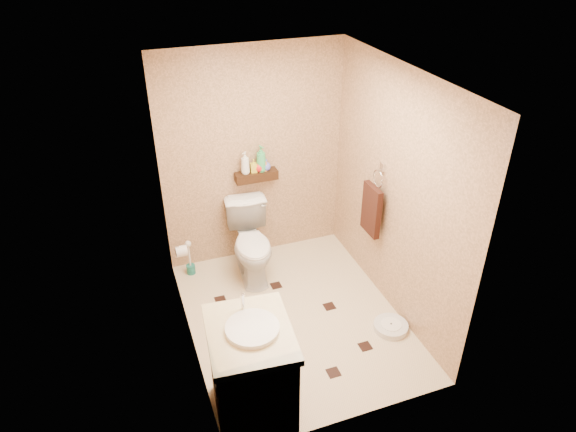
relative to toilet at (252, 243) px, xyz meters
name	(u,v)px	position (x,y,z in m)	size (l,w,h in m)	color
ground	(294,317)	(0.17, -0.83, -0.40)	(2.50, 2.50, 0.00)	beige
wall_back	(254,158)	(0.17, 0.42, 0.80)	(2.00, 0.04, 2.40)	tan
wall_front	(360,302)	(0.17, -2.08, 0.80)	(2.00, 0.04, 2.40)	tan
wall_left	(180,235)	(-0.83, -0.83, 0.80)	(0.04, 2.50, 2.40)	tan
wall_right	(395,195)	(1.17, -0.83, 0.80)	(0.04, 2.50, 2.40)	tan
ceiling	(296,77)	(0.17, -0.83, 2.00)	(2.00, 2.50, 0.02)	silver
wall_shelf	(256,176)	(0.17, 0.34, 0.62)	(0.46, 0.14, 0.10)	#331E0E
floor_accents	(295,323)	(0.16, -0.92, -0.40)	(1.22, 1.42, 0.01)	black
toilet	(252,243)	(0.00, 0.00, 0.00)	(0.45, 0.79, 0.81)	white
vanity	(252,373)	(-0.53, -1.78, 0.06)	(0.68, 0.79, 1.04)	brown
bathroom_scale	(391,327)	(0.99, -1.30, -0.37)	(0.41, 0.41, 0.07)	silver
toilet_brush	(190,262)	(-0.65, 0.24, -0.25)	(0.10, 0.10, 0.43)	#1B6D61
towel_ring	(372,208)	(1.09, -0.58, 0.54)	(0.12, 0.30, 0.76)	silver
toilet_paper	(181,251)	(-0.77, -0.18, 0.20)	(0.12, 0.11, 0.12)	silver
bottle_a	(245,163)	(0.06, 0.34, 0.79)	(0.09, 0.09, 0.25)	silver
bottle_b	(254,166)	(0.15, 0.34, 0.74)	(0.07, 0.07, 0.15)	gold
bottle_c	(259,165)	(0.21, 0.34, 0.74)	(0.11, 0.11, 0.14)	red
bottle_d	(261,159)	(0.23, 0.34, 0.81)	(0.11, 0.11, 0.29)	#39AB60
bottle_e	(262,164)	(0.25, 0.34, 0.75)	(0.08, 0.08, 0.17)	#D17B45
bottle_f	(266,165)	(0.29, 0.34, 0.73)	(0.10, 0.10, 0.13)	#545FD2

